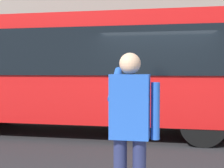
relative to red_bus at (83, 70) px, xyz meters
The scene contains 3 objects.
ground_plane 2.72m from the red_bus, 161.64° to the left, with size 60.00×60.00×0.00m, color #232326.
red_bus is the anchor object (origin of this frame).
pedestrian_photographer 5.37m from the red_bus, 111.45° to the left, with size 0.53×0.52×1.70m.
Camera 1 is at (-0.36, 7.52, 1.68)m, focal length 50.87 mm.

